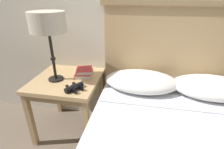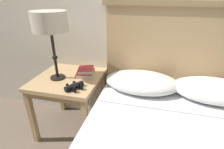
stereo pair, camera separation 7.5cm
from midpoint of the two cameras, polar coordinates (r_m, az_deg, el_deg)
name	(u,v)px [view 1 (the left image)]	position (r m, az deg, el deg)	size (l,w,h in m)	color
nightstand	(67,86)	(1.67, -15.62, -3.66)	(0.58, 0.58, 0.58)	tan
table_lamp	(48,24)	(1.50, -21.66, 15.06)	(0.28, 0.28, 0.57)	black
book_on_nightstand	(84,74)	(1.64, -10.46, 0.22)	(0.18, 0.20, 0.04)	silver
book_stacked_on_top	(84,70)	(1.63, -10.41, 1.35)	(0.18, 0.19, 0.03)	silver
binoculars_pair	(74,87)	(1.42, -13.71, -4.13)	(0.16, 0.16, 0.05)	black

